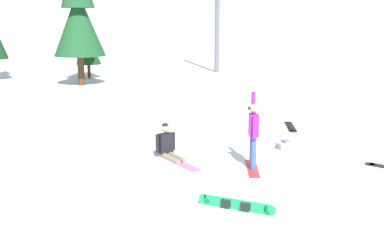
# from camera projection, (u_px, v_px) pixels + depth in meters

# --- Properties ---
(ground_plane) EXTENTS (800.00, 800.00, 0.00)m
(ground_plane) POSITION_uv_depth(u_px,v_px,m) (328.00, 171.00, 12.32)
(ground_plane) COLOR white
(snowboarder_foreground) EXTENTS (0.96, 1.50, 2.01)m
(snowboarder_foreground) POSITION_uv_depth(u_px,v_px,m) (253.00, 134.00, 12.31)
(snowboarder_foreground) COLOR red
(snowboarder_foreground) RESTS_ON ground_plane
(snowboarder_midground) EXTENTS (0.68, 1.85, 0.99)m
(snowboarder_midground) POSITION_uv_depth(u_px,v_px,m) (169.00, 146.00, 13.42)
(snowboarder_midground) COLOR gray
(snowboarder_midground) RESTS_ON ground_plane
(loose_snowboard_far_spare) EXTENTS (1.17, 1.31, 0.26)m
(loose_snowboard_far_spare) POSITION_uv_depth(u_px,v_px,m) (236.00, 205.00, 9.74)
(loose_snowboard_far_spare) COLOR #19B259
(loose_snowboard_far_spare) RESTS_ON ground_plane
(loose_snowboard_near_left) EXTENTS (1.10, 1.66, 0.09)m
(loose_snowboard_near_left) POSITION_uv_depth(u_px,v_px,m) (290.00, 127.00, 17.32)
(loose_snowboard_near_left) COLOR black
(loose_snowboard_near_left) RESTS_ON ground_plane
(backpack_grey) EXTENTS (0.53, 0.33, 0.29)m
(backpack_grey) POSITION_uv_depth(u_px,v_px,m) (284.00, 145.00, 14.37)
(backpack_grey) COLOR gray
(backpack_grey) RESTS_ON ground_plane
(pine_tree_slender) EXTENTS (1.66, 1.66, 4.20)m
(pine_tree_slender) POSITION_uv_depth(u_px,v_px,m) (88.00, 44.00, 31.35)
(pine_tree_slender) COLOR #472D19
(pine_tree_slender) RESTS_ON ground_plane
(pine_tree_young) EXTENTS (2.99, 2.99, 7.92)m
(pine_tree_young) POSITION_uv_depth(u_px,v_px,m) (78.00, 11.00, 27.44)
(pine_tree_young) COLOR #472D19
(pine_tree_young) RESTS_ON ground_plane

